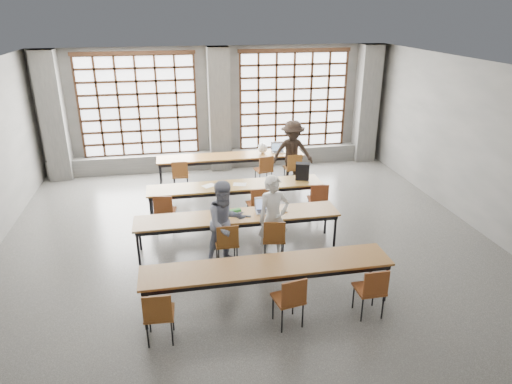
# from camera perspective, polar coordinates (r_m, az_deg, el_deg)

# --- Properties ---
(floor) EXTENTS (11.00, 11.00, 0.00)m
(floor) POSITION_cam_1_polar(r_m,az_deg,el_deg) (9.07, -0.51, -7.67)
(floor) COLOR #494846
(floor) RESTS_ON ground
(ceiling) EXTENTS (11.00, 11.00, 0.00)m
(ceiling) POSITION_cam_1_polar(r_m,az_deg,el_deg) (7.93, -0.60, 14.82)
(ceiling) COLOR silver
(ceiling) RESTS_ON floor
(wall_back) EXTENTS (10.00, 0.00, 10.00)m
(wall_back) POSITION_cam_1_polar(r_m,az_deg,el_deg) (13.60, -4.76, 10.41)
(wall_back) COLOR #595956
(wall_back) RESTS_ON floor
(wall_right) EXTENTS (0.00, 11.00, 11.00)m
(wall_right) POSITION_cam_1_polar(r_m,az_deg,el_deg) (10.41, 27.72, 4.20)
(wall_right) COLOR #595956
(wall_right) RESTS_ON floor
(column_left) EXTENTS (0.60, 0.55, 3.50)m
(column_left) POSITION_cam_1_polar(r_m,az_deg,el_deg) (13.61, -24.02, 8.59)
(column_left) COLOR #555552
(column_left) RESTS_ON floor
(column_mid) EXTENTS (0.60, 0.55, 3.50)m
(column_mid) POSITION_cam_1_polar(r_m,az_deg,el_deg) (13.32, -4.63, 10.17)
(column_mid) COLOR #555552
(column_mid) RESTS_ON floor
(column_right) EXTENTS (0.60, 0.55, 3.50)m
(column_right) POSITION_cam_1_polar(r_m,az_deg,el_deg) (14.50, 13.64, 10.61)
(column_right) COLOR #555552
(column_right) RESTS_ON floor
(window_left) EXTENTS (3.32, 0.12, 3.00)m
(window_left) POSITION_cam_1_polar(r_m,az_deg,el_deg) (13.44, -14.47, 10.31)
(window_left) COLOR white
(window_left) RESTS_ON wall_back
(window_right) EXTENTS (3.32, 0.12, 3.00)m
(window_right) POSITION_cam_1_polar(r_m,az_deg,el_deg) (13.90, 4.69, 11.30)
(window_right) COLOR white
(window_right) RESTS_ON wall_back
(sill_ledge) EXTENTS (9.80, 0.35, 0.50)m
(sill_ledge) POSITION_cam_1_polar(r_m,az_deg,el_deg) (13.79, -4.47, 4.13)
(sill_ledge) COLOR #555552
(sill_ledge) RESTS_ON floor
(desk_row_a) EXTENTS (4.00, 0.70, 0.73)m
(desk_row_a) POSITION_cam_1_polar(r_m,az_deg,el_deg) (12.55, -3.16, 4.30)
(desk_row_a) COLOR brown
(desk_row_a) RESTS_ON floor
(desk_row_b) EXTENTS (4.00, 0.70, 0.73)m
(desk_row_b) POSITION_cam_1_polar(r_m,az_deg,el_deg) (10.47, -2.59, 0.59)
(desk_row_b) COLOR brown
(desk_row_b) RESTS_ON floor
(desk_row_c) EXTENTS (4.00, 0.70, 0.73)m
(desk_row_c) POSITION_cam_1_polar(r_m,az_deg,el_deg) (8.96, -2.29, -3.29)
(desk_row_c) COLOR brown
(desk_row_c) RESTS_ON floor
(desk_row_d) EXTENTS (4.00, 0.70, 0.73)m
(desk_row_d) POSITION_cam_1_polar(r_m,az_deg,el_deg) (7.34, 1.45, -9.52)
(desk_row_d) COLOR brown
(desk_row_d) RESTS_ON floor
(chair_back_left) EXTENTS (0.44, 0.45, 0.88)m
(chair_back_left) POSITION_cam_1_polar(r_m,az_deg,el_deg) (11.90, -9.45, 2.36)
(chair_back_left) COLOR brown
(chair_back_left) RESTS_ON floor
(chair_back_mid) EXTENTS (0.49, 0.49, 0.88)m
(chair_back_mid) POSITION_cam_1_polar(r_m,az_deg,el_deg) (12.13, 1.08, 3.06)
(chair_back_mid) COLOR brown
(chair_back_mid) RESTS_ON floor
(chair_back_right) EXTENTS (0.44, 0.44, 0.88)m
(chair_back_right) POSITION_cam_1_polar(r_m,az_deg,el_deg) (12.31, 4.68, 3.27)
(chair_back_right) COLOR brown
(chair_back_right) RESTS_ON floor
(chair_mid_left) EXTENTS (0.49, 0.50, 0.88)m
(chair_mid_left) POSITION_cam_1_polar(r_m,az_deg,el_deg) (9.85, -11.37, -2.09)
(chair_mid_left) COLOR maroon
(chair_mid_left) RESTS_ON floor
(chair_mid_centre) EXTENTS (0.46, 0.47, 0.88)m
(chair_mid_centre) POSITION_cam_1_polar(r_m,az_deg,el_deg) (10.01, 0.27, -1.24)
(chair_mid_centre) COLOR maroon
(chair_mid_centre) RESTS_ON floor
(chair_mid_right) EXTENTS (0.47, 0.47, 0.88)m
(chair_mid_right) POSITION_cam_1_polar(r_m,az_deg,el_deg) (10.34, 7.80, -0.65)
(chair_mid_right) COLOR maroon
(chair_mid_right) RESTS_ON floor
(chair_front_left) EXTENTS (0.42, 0.43, 0.88)m
(chair_front_left) POSITION_cam_1_polar(r_m,az_deg,el_deg) (8.43, -3.65, -6.05)
(chair_front_left) COLOR brown
(chair_front_left) RESTS_ON floor
(chair_front_right) EXTENTS (0.49, 0.49, 0.88)m
(chair_front_right) POSITION_cam_1_polar(r_m,az_deg,el_deg) (8.56, 2.26, -5.53)
(chair_front_right) COLOR brown
(chair_front_right) RESTS_ON floor
(chair_near_left) EXTENTS (0.44, 0.45, 0.88)m
(chair_near_left) POSITION_cam_1_polar(r_m,az_deg,el_deg) (6.77, -12.09, -14.43)
(chair_near_left) COLOR brown
(chair_near_left) RESTS_ON floor
(chair_near_mid) EXTENTS (0.49, 0.49, 0.88)m
(chair_near_mid) POSITION_cam_1_polar(r_m,az_deg,el_deg) (6.94, 4.33, -12.91)
(chair_near_mid) COLOR brown
(chair_near_mid) RESTS_ON floor
(chair_near_right) EXTENTS (0.42, 0.43, 0.88)m
(chair_near_right) POSITION_cam_1_polar(r_m,az_deg,el_deg) (7.34, 14.29, -11.48)
(chair_near_right) COLOR brown
(chair_near_right) RESTS_ON floor
(student_male) EXTENTS (0.67, 0.50, 1.68)m
(student_male) POSITION_cam_1_polar(r_m,az_deg,el_deg) (8.54, 2.19, -3.32)
(student_male) COLOR silver
(student_male) RESTS_ON floor
(student_female) EXTENTS (0.97, 0.86, 1.65)m
(student_female) POSITION_cam_1_polar(r_m,az_deg,el_deg) (8.41, -3.81, -3.92)
(student_female) COLOR navy
(student_female) RESTS_ON floor
(student_back) EXTENTS (1.14, 0.68, 1.74)m
(student_back) POSITION_cam_1_polar(r_m,az_deg,el_deg) (12.32, 4.56, 4.94)
(student_back) COLOR black
(student_back) RESTS_ON floor
(laptop_front) EXTENTS (0.37, 0.31, 0.26)m
(laptop_front) POSITION_cam_1_polar(r_m,az_deg,el_deg) (9.09, 1.04, -2.00)
(laptop_front) COLOR #B3B2B7
(laptop_front) RESTS_ON desk_row_c
(laptop_back) EXTENTS (0.36, 0.31, 0.26)m
(laptop_back) POSITION_cam_1_polar(r_m,az_deg,el_deg) (12.85, 2.76, 5.34)
(laptop_back) COLOR #AFAFB4
(laptop_back) RESTS_ON desk_row_a
(mouse) EXTENTS (0.10, 0.07, 0.04)m
(mouse) POSITION_cam_1_polar(r_m,az_deg,el_deg) (9.08, 3.67, -2.37)
(mouse) COLOR white
(mouse) RESTS_ON desk_row_c
(green_box) EXTENTS (0.26, 0.15, 0.09)m
(green_box) POSITION_cam_1_polar(r_m,az_deg,el_deg) (8.98, -2.69, -2.46)
(green_box) COLOR #2A8133
(green_box) RESTS_ON desk_row_c
(phone) EXTENTS (0.14, 0.10, 0.01)m
(phone) POSITION_cam_1_polar(r_m,az_deg,el_deg) (8.87, -1.04, -3.05)
(phone) COLOR black
(phone) RESTS_ON desk_row_c
(paper_sheet_a) EXTENTS (0.36, 0.33, 0.00)m
(paper_sheet_a) POSITION_cam_1_polar(r_m,az_deg,el_deg) (10.43, -5.89, 0.80)
(paper_sheet_a) COLOR white
(paper_sheet_a) RESTS_ON desk_row_b
(paper_sheet_b) EXTENTS (0.35, 0.29, 0.00)m
(paper_sheet_b) POSITION_cam_1_polar(r_m,az_deg,el_deg) (10.36, -4.19, 0.71)
(paper_sheet_b) COLOR white
(paper_sheet_b) RESTS_ON desk_row_b
(paper_sheet_c) EXTENTS (0.34, 0.28, 0.00)m
(paper_sheet_c) POSITION_cam_1_polar(r_m,az_deg,el_deg) (10.46, -2.05, 0.97)
(paper_sheet_c) COLOR silver
(paper_sheet_c) RESTS_ON desk_row_b
(backpack) EXTENTS (0.37, 0.29, 0.40)m
(backpack) POSITION_cam_1_polar(r_m,az_deg,el_deg) (10.75, 5.83, 2.59)
(backpack) COLOR black
(backpack) RESTS_ON desk_row_b
(plastic_bag) EXTENTS (0.29, 0.24, 0.29)m
(plastic_bag) POSITION_cam_1_polar(r_m,az_deg,el_deg) (12.67, 0.84, 5.51)
(plastic_bag) COLOR white
(plastic_bag) RESTS_ON desk_row_a
(red_pouch) EXTENTS (0.22, 0.15, 0.06)m
(red_pouch) POSITION_cam_1_polar(r_m,az_deg,el_deg) (6.86, -12.02, -14.28)
(red_pouch) COLOR maroon
(red_pouch) RESTS_ON chair_near_left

